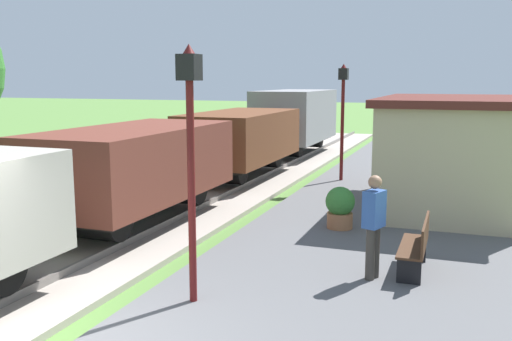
% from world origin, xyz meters
% --- Properties ---
extents(freight_train, '(2.50, 26.00, 2.72)m').
position_xyz_m(freight_train, '(-2.40, 10.04, 1.48)').
color(freight_train, gray).
rests_on(freight_train, rail_near).
extents(station_hut, '(3.50, 5.80, 2.78)m').
position_xyz_m(station_hut, '(4.40, 10.06, 1.65)').
color(station_hut, tan).
rests_on(station_hut, platform_slab).
extents(bench_near_hut, '(0.42, 1.50, 0.91)m').
position_xyz_m(bench_near_hut, '(4.01, 4.50, 0.72)').
color(bench_near_hut, '#422819').
rests_on(bench_near_hut, platform_slab).
extents(person_waiting, '(0.36, 0.44, 1.71)m').
position_xyz_m(person_waiting, '(3.36, 3.95, 1.18)').
color(person_waiting, '#38332D').
rests_on(person_waiting, platform_slab).
extents(potted_planter, '(0.64, 0.64, 0.92)m').
position_xyz_m(potted_planter, '(2.21, 6.88, 0.72)').
color(potted_planter, '#9E6642').
rests_on(potted_planter, platform_slab).
extents(lamp_post_near, '(0.28, 0.28, 3.70)m').
position_xyz_m(lamp_post_near, '(1.03, 2.09, 2.80)').
color(lamp_post_near, '#591414').
rests_on(lamp_post_near, platform_slab).
extents(lamp_post_far, '(0.28, 0.28, 3.70)m').
position_xyz_m(lamp_post_far, '(1.03, 12.77, 2.80)').
color(lamp_post_far, '#591414').
rests_on(lamp_post_far, platform_slab).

